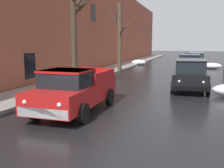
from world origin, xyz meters
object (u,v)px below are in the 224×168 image
(pickup_truck_red_approaching_near_lane, at_px, (74,90))
(sedan_red_queued_behind_truck, at_px, (190,58))
(suv_darkblue_parked_kerbside_mid, at_px, (190,64))
(suv_silver_parked_far_down_block, at_px, (195,59))
(suv_black_parked_kerbside_close, at_px, (189,74))
(bare_tree_mid_block, at_px, (120,37))
(fire_hydrant, at_px, (39,93))
(bare_tree_second_along_sidewalk, at_px, (75,27))

(pickup_truck_red_approaching_near_lane, bearing_deg, sedan_red_queued_behind_truck, 82.04)
(suv_darkblue_parked_kerbside_mid, xyz_separation_m, sedan_red_queued_behind_truck, (-0.22, 13.84, -0.23))
(suv_silver_parked_far_down_block, bearing_deg, suv_darkblue_parked_kerbside_mid, -94.02)
(suv_black_parked_kerbside_close, height_order, sedan_red_queued_behind_truck, suv_black_parked_kerbside_close)
(bare_tree_mid_block, bearing_deg, suv_darkblue_parked_kerbside_mid, -7.83)
(suv_silver_parked_far_down_block, bearing_deg, fire_hydrant, -110.00)
(bare_tree_second_along_sidewalk, xyz_separation_m, suv_darkblue_parked_kerbside_mid, (6.60, 8.87, -2.73))
(bare_tree_mid_block, xyz_separation_m, suv_darkblue_parked_kerbside_mid, (6.65, -0.91, -2.37))
(bare_tree_second_along_sidewalk, height_order, suv_silver_parked_far_down_block, bare_tree_second_along_sidewalk)
(bare_tree_second_along_sidewalk, xyz_separation_m, pickup_truck_red_approaching_near_lane, (2.47, -5.23, -2.84))
(suv_black_parked_kerbside_close, relative_size, suv_silver_parked_far_down_block, 0.98)
(pickup_truck_red_approaching_near_lane, height_order, suv_black_parked_kerbside_close, suv_black_parked_kerbside_close)
(bare_tree_mid_block, bearing_deg, suv_black_parked_kerbside_close, -51.45)
(suv_darkblue_parked_kerbside_mid, height_order, fire_hydrant, suv_darkblue_parked_kerbside_mid)
(bare_tree_second_along_sidewalk, xyz_separation_m, fire_hydrant, (-0.05, -3.90, -3.37))
(suv_silver_parked_far_down_block, bearing_deg, pickup_truck_red_approaching_near_lane, -102.42)
(pickup_truck_red_approaching_near_lane, distance_m, suv_darkblue_parked_kerbside_mid, 14.68)
(pickup_truck_red_approaching_near_lane, xyz_separation_m, sedan_red_queued_behind_truck, (3.90, 27.94, -0.13))
(pickup_truck_red_approaching_near_lane, distance_m, sedan_red_queued_behind_truck, 28.21)
(suv_black_parked_kerbside_close, bearing_deg, suv_darkblue_parked_kerbside_mid, 91.09)
(suv_black_parked_kerbside_close, bearing_deg, sedan_red_queued_behind_truck, 90.99)
(sedan_red_queued_behind_truck, bearing_deg, bare_tree_mid_block, -116.44)
(bare_tree_mid_block, height_order, sedan_red_queued_behind_truck, bare_tree_mid_block)
(suv_black_parked_kerbside_close, height_order, suv_silver_parked_far_down_block, same)
(bare_tree_second_along_sidewalk, relative_size, bare_tree_mid_block, 1.03)
(bare_tree_second_along_sidewalk, height_order, bare_tree_mid_block, bare_tree_second_along_sidewalk)
(bare_tree_second_along_sidewalk, xyz_separation_m, sedan_red_queued_behind_truck, (6.37, 22.71, -2.97))
(bare_tree_second_along_sidewalk, bearing_deg, suv_black_parked_kerbside_close, 10.48)
(bare_tree_mid_block, relative_size, pickup_truck_red_approaching_near_lane, 1.32)
(bare_tree_second_along_sidewalk, height_order, suv_darkblue_parked_kerbside_mid, bare_tree_second_along_sidewalk)
(pickup_truck_red_approaching_near_lane, bearing_deg, fire_hydrant, 152.22)
(bare_tree_mid_block, relative_size, sedan_red_queued_behind_truck, 1.49)
(bare_tree_second_along_sidewalk, relative_size, sedan_red_queued_behind_truck, 1.54)
(suv_black_parked_kerbside_close, bearing_deg, fire_hydrant, -142.87)
(suv_silver_parked_far_down_block, xyz_separation_m, sedan_red_queued_behind_truck, (-0.70, 7.02, -0.23))
(suv_black_parked_kerbside_close, bearing_deg, bare_tree_second_along_sidewalk, -169.52)
(bare_tree_mid_block, xyz_separation_m, fire_hydrant, (0.00, -13.68, -3.00))
(suv_darkblue_parked_kerbside_mid, bearing_deg, bare_tree_second_along_sidewalk, -126.66)
(bare_tree_second_along_sidewalk, height_order, sedan_red_queued_behind_truck, bare_tree_second_along_sidewalk)
(bare_tree_mid_block, distance_m, suv_black_parked_kerbside_close, 11.17)
(suv_black_parked_kerbside_close, bearing_deg, suv_silver_parked_far_down_block, 88.67)
(bare_tree_second_along_sidewalk, xyz_separation_m, bare_tree_mid_block, (-0.05, 9.78, -0.36))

